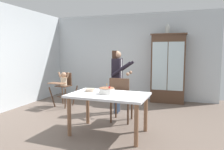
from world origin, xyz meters
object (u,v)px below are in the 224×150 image
at_px(china_cabinet, 168,68).
at_px(high_chair_with_toddler, 64,83).
at_px(serving_bowl, 90,90).
at_px(dining_table, 108,99).
at_px(ceramic_vase, 167,30).
at_px(dining_chair_far_side, 120,97).
at_px(adult_person, 117,74).
at_px(birthday_cake, 107,91).

height_order(china_cabinet, high_chair_with_toddler, china_cabinet).
relative_size(china_cabinet, serving_bowl, 11.24).
bearing_deg(china_cabinet, dining_table, -106.70).
height_order(ceramic_vase, dining_chair_far_side, ceramic_vase).
xyz_separation_m(ceramic_vase, dining_table, (-0.82, -2.87, -1.50)).
distance_m(china_cabinet, adult_person, 1.87).
distance_m(ceramic_vase, dining_chair_far_side, 2.83).
distance_m(high_chair_with_toddler, adult_person, 1.62).
bearing_deg(ceramic_vase, high_chair_with_toddler, -152.05).
bearing_deg(dining_table, ceramic_vase, 74.15).
distance_m(adult_person, dining_table, 1.42).
bearing_deg(adult_person, high_chair_with_toddler, 82.07).
bearing_deg(high_chair_with_toddler, china_cabinet, 34.50).
bearing_deg(high_chair_with_toddler, dining_table, -31.88).
xyz_separation_m(high_chair_with_toddler, serving_bowl, (1.41, -1.36, 0.11)).
distance_m(china_cabinet, dining_table, 3.02).
bearing_deg(birthday_cake, china_cabinet, 72.47).
height_order(china_cabinet, ceramic_vase, ceramic_vase).
xyz_separation_m(high_chair_with_toddler, adult_person, (1.58, -0.11, 0.31)).
bearing_deg(dining_table, dining_chair_far_side, 86.85).
bearing_deg(dining_chair_far_side, adult_person, -69.06).
bearing_deg(china_cabinet, high_chair_with_toddler, -152.51).
bearing_deg(high_chair_with_toddler, birthday_cake, -32.10).
bearing_deg(dining_chair_far_side, high_chair_with_toddler, -24.36).
distance_m(china_cabinet, dining_chair_far_side, 2.40).
distance_m(serving_bowl, dining_chair_far_side, 0.74).
relative_size(ceramic_vase, birthday_cake, 0.96).
relative_size(birthday_cake, dining_chair_far_side, 0.29).
height_order(dining_table, dining_chair_far_side, dining_chair_far_side).
relative_size(ceramic_vase, high_chair_with_toddler, 0.28).
bearing_deg(serving_bowl, ceramic_vase, 65.91).
distance_m(ceramic_vase, birthday_cake, 3.27).
relative_size(high_chair_with_toddler, adult_person, 0.62).
bearing_deg(high_chair_with_toddler, dining_chair_far_side, -16.50).
bearing_deg(dining_chair_far_side, dining_table, 86.01).
relative_size(adult_person, dining_table, 1.06).
bearing_deg(birthday_cake, dining_chair_far_side, 83.31).
xyz_separation_m(china_cabinet, ceramic_vase, (-0.05, 0.00, 1.12)).
relative_size(dining_table, birthday_cake, 5.16).
xyz_separation_m(ceramic_vase, adult_person, (-1.06, -1.51, -1.17)).
relative_size(ceramic_vase, dining_chair_far_side, 0.28).
relative_size(high_chair_with_toddler, dining_table, 0.66).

